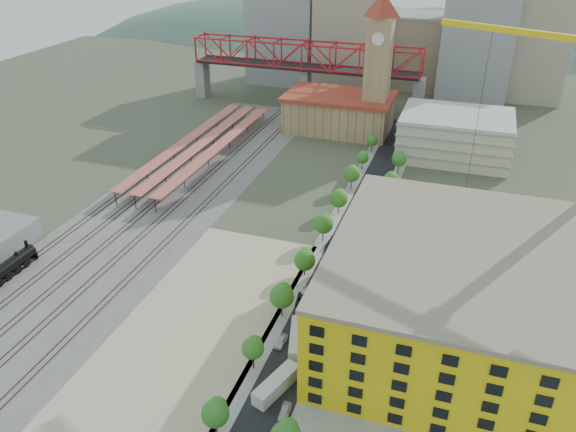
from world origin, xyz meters
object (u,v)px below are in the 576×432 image
(site_trailer_a, at_px, (276,385))
(car_0, at_px, (281,342))
(construction_building, at_px, (456,293))
(site_trailer_d, at_px, (341,249))
(clock_tower, at_px, (379,53))
(site_trailer_b, at_px, (298,340))
(site_trailer_c, at_px, (316,301))

(site_trailer_a, height_order, car_0, site_trailer_a)
(construction_building, bearing_deg, site_trailer_d, 141.35)
(clock_tower, xyz_separation_m, site_trailer_b, (8.00, -112.14, -27.27))
(construction_building, xyz_separation_m, site_trailer_a, (-26.00, -23.65, -8.07))
(site_trailer_a, bearing_deg, site_trailer_d, 108.80)
(clock_tower, bearing_deg, site_trailer_d, -84.23)
(clock_tower, xyz_separation_m, site_trailer_c, (8.00, -99.78, -27.49))
(site_trailer_d, distance_m, car_0, 33.74)
(site_trailer_b, xyz_separation_m, site_trailer_c, (0.00, 12.36, -0.21))
(construction_building, distance_m, site_trailer_c, 27.26)
(construction_building, xyz_separation_m, site_trailer_d, (-26.00, 20.79, -8.19))
(construction_building, bearing_deg, clock_tower, 108.78)
(clock_tower, xyz_separation_m, site_trailer_a, (8.00, -123.65, -27.36))
(site_trailer_c, bearing_deg, car_0, -91.35)
(site_trailer_a, height_order, site_trailer_c, site_trailer_a)
(clock_tower, height_order, site_trailer_a, clock_tower)
(site_trailer_b, distance_m, site_trailer_d, 32.93)
(construction_building, distance_m, car_0, 32.88)
(construction_building, height_order, site_trailer_a, construction_building)
(site_trailer_c, bearing_deg, clock_tower, 106.20)
(site_trailer_d, bearing_deg, construction_building, -28.92)
(site_trailer_c, bearing_deg, site_trailer_d, 101.62)
(site_trailer_b, bearing_deg, site_trailer_c, 75.64)
(site_trailer_a, distance_m, site_trailer_d, 44.44)
(clock_tower, bearing_deg, site_trailer_a, -86.30)
(car_0, bearing_deg, site_trailer_b, 13.89)
(site_trailer_b, bearing_deg, site_trailer_a, -104.36)
(site_trailer_c, bearing_deg, site_trailer_a, -78.38)
(site_trailer_a, bearing_deg, car_0, 124.27)
(construction_building, height_order, site_trailer_b, construction_building)
(construction_building, relative_size, site_trailer_b, 4.86)
(site_trailer_a, height_order, site_trailer_b, site_trailer_b)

